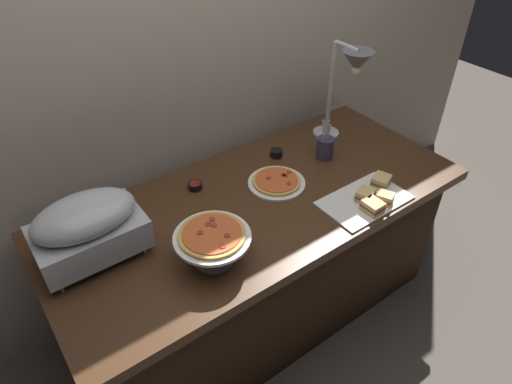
{
  "coord_description": "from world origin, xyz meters",
  "views": [
    {
      "loc": [
        -0.93,
        -1.25,
        2.02
      ],
      "look_at": [
        -0.02,
        0.0,
        0.81
      ],
      "focal_mm": 31.58,
      "sensor_mm": 36.0,
      "label": 1
    }
  ],
  "objects_px": {
    "heat_lamp": "(351,71)",
    "sandwich_platter": "(370,197)",
    "chafing_dish": "(87,227)",
    "sauce_cup_near": "(276,153)",
    "pizza_plate_center": "(212,238)",
    "sauce_cup_far": "(195,185)",
    "pizza_plate_front": "(277,182)",
    "utensil_holder": "(325,147)"
  },
  "relations": [
    {
      "from": "chafing_dish",
      "to": "sauce_cup_far",
      "type": "height_order",
      "value": "chafing_dish"
    },
    {
      "from": "chafing_dish",
      "to": "sauce_cup_near",
      "type": "height_order",
      "value": "chafing_dish"
    },
    {
      "from": "pizza_plate_center",
      "to": "sauce_cup_near",
      "type": "bearing_deg",
      "value": 33.59
    },
    {
      "from": "chafing_dish",
      "to": "sandwich_platter",
      "type": "distance_m",
      "value": 1.17
    },
    {
      "from": "chafing_dish",
      "to": "pizza_plate_front",
      "type": "xyz_separation_m",
      "value": [
        0.84,
        -0.05,
        -0.14
      ]
    },
    {
      "from": "sauce_cup_near",
      "to": "sauce_cup_far",
      "type": "xyz_separation_m",
      "value": [
        -0.46,
        0.01,
        -0.0
      ]
    },
    {
      "from": "pizza_plate_center",
      "to": "sauce_cup_near",
      "type": "distance_m",
      "value": 0.76
    },
    {
      "from": "pizza_plate_center",
      "to": "chafing_dish",
      "type": "bearing_deg",
      "value": 141.13
    },
    {
      "from": "chafing_dish",
      "to": "heat_lamp",
      "type": "bearing_deg",
      "value": 1.32
    },
    {
      "from": "heat_lamp",
      "to": "sandwich_platter",
      "type": "height_order",
      "value": "heat_lamp"
    },
    {
      "from": "pizza_plate_front",
      "to": "pizza_plate_center",
      "type": "xyz_separation_m",
      "value": [
        -0.49,
        -0.23,
        0.1
      ]
    },
    {
      "from": "chafing_dish",
      "to": "sauce_cup_near",
      "type": "xyz_separation_m",
      "value": [
        0.99,
        0.13,
        -0.13
      ]
    },
    {
      "from": "sandwich_platter",
      "to": "sauce_cup_near",
      "type": "xyz_separation_m",
      "value": [
        -0.11,
        0.53,
        -0.0
      ]
    },
    {
      "from": "heat_lamp",
      "to": "utensil_holder",
      "type": "xyz_separation_m",
      "value": [
        -0.17,
        -0.04,
        -0.34
      ]
    },
    {
      "from": "sandwich_platter",
      "to": "utensil_holder",
      "type": "height_order",
      "value": "utensil_holder"
    },
    {
      "from": "heat_lamp",
      "to": "sandwich_platter",
      "type": "bearing_deg",
      "value": -120.17
    },
    {
      "from": "sandwich_platter",
      "to": "utensil_holder",
      "type": "xyz_separation_m",
      "value": [
        0.08,
        0.38,
        0.04
      ]
    },
    {
      "from": "sandwich_platter",
      "to": "utensil_holder",
      "type": "relative_size",
      "value": 1.79
    },
    {
      "from": "sandwich_platter",
      "to": "utensil_holder",
      "type": "distance_m",
      "value": 0.39
    },
    {
      "from": "sandwich_platter",
      "to": "chafing_dish",
      "type": "bearing_deg",
      "value": 160.37
    },
    {
      "from": "heat_lamp",
      "to": "sandwich_platter",
      "type": "xyz_separation_m",
      "value": [
        -0.25,
        -0.42,
        -0.38
      ]
    },
    {
      "from": "chafing_dish",
      "to": "sauce_cup_far",
      "type": "relative_size",
      "value": 6.08
    },
    {
      "from": "sauce_cup_far",
      "to": "pizza_plate_center",
      "type": "bearing_deg",
      "value": -111.26
    },
    {
      "from": "pizza_plate_front",
      "to": "sauce_cup_near",
      "type": "xyz_separation_m",
      "value": [
        0.14,
        0.19,
        0.01
      ]
    },
    {
      "from": "sandwich_platter",
      "to": "pizza_plate_center",
      "type": "bearing_deg",
      "value": 171.88
    },
    {
      "from": "heat_lamp",
      "to": "sauce_cup_near",
      "type": "distance_m",
      "value": 0.53
    },
    {
      "from": "heat_lamp",
      "to": "sauce_cup_near",
      "type": "xyz_separation_m",
      "value": [
        -0.36,
        0.1,
        -0.38
      ]
    },
    {
      "from": "chafing_dish",
      "to": "sauce_cup_near",
      "type": "bearing_deg",
      "value": 7.76
    },
    {
      "from": "heat_lamp",
      "to": "sauce_cup_far",
      "type": "height_order",
      "value": "heat_lamp"
    },
    {
      "from": "heat_lamp",
      "to": "sauce_cup_near",
      "type": "bearing_deg",
      "value": 163.83
    },
    {
      "from": "chafing_dish",
      "to": "sauce_cup_near",
      "type": "relative_size",
      "value": 6.41
    },
    {
      "from": "pizza_plate_front",
      "to": "pizza_plate_center",
      "type": "bearing_deg",
      "value": -154.32
    },
    {
      "from": "heat_lamp",
      "to": "sauce_cup_far",
      "type": "xyz_separation_m",
      "value": [
        -0.82,
        0.11,
        -0.38
      ]
    },
    {
      "from": "heat_lamp",
      "to": "pizza_plate_center",
      "type": "relative_size",
      "value": 1.78
    },
    {
      "from": "pizza_plate_front",
      "to": "sauce_cup_near",
      "type": "distance_m",
      "value": 0.23
    },
    {
      "from": "heat_lamp",
      "to": "pizza_plate_front",
      "type": "relative_size",
      "value": 1.93
    },
    {
      "from": "pizza_plate_front",
      "to": "sauce_cup_far",
      "type": "bearing_deg",
      "value": 148.64
    },
    {
      "from": "utensil_holder",
      "to": "pizza_plate_center",
      "type": "bearing_deg",
      "value": -161.67
    },
    {
      "from": "sauce_cup_near",
      "to": "utensil_holder",
      "type": "bearing_deg",
      "value": -38.19
    },
    {
      "from": "chafing_dish",
      "to": "heat_lamp",
      "type": "height_order",
      "value": "heat_lamp"
    },
    {
      "from": "heat_lamp",
      "to": "pizza_plate_center",
      "type": "xyz_separation_m",
      "value": [
        -0.99,
        -0.32,
        -0.29
      ]
    },
    {
      "from": "heat_lamp",
      "to": "utensil_holder",
      "type": "height_order",
      "value": "heat_lamp"
    }
  ]
}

